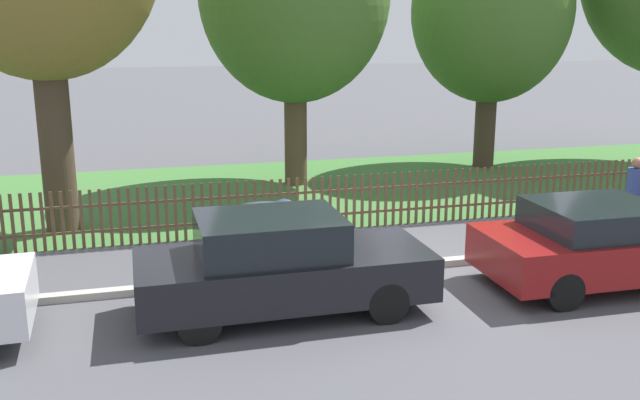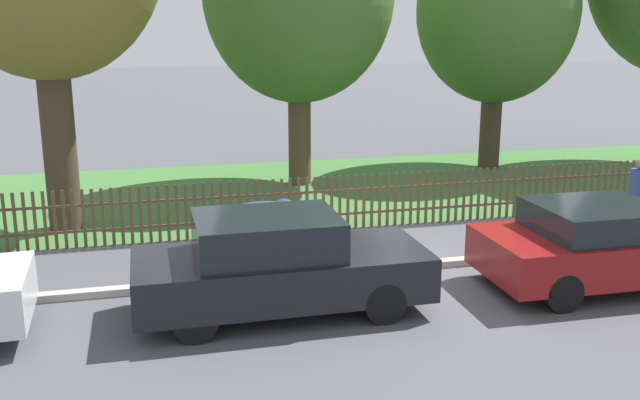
{
  "view_description": "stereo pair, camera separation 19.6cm",
  "coord_description": "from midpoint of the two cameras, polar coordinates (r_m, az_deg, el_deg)",
  "views": [
    {
      "loc": [
        -4.24,
        -10.67,
        4.1
      ],
      "look_at": [
        -1.12,
        0.96,
        1.1
      ],
      "focal_mm": 40.0,
      "sensor_mm": 36.0,
      "label": 1
    },
    {
      "loc": [
        -4.05,
        -10.72,
        4.1
      ],
      "look_at": [
        -1.12,
        0.96,
        1.1
      ],
      "focal_mm": 40.0,
      "sensor_mm": 36.0,
      "label": 2
    }
  ],
  "objects": [
    {
      "name": "covered_motorcycle",
      "position": [
        12.12,
        -4.97,
        -2.26
      ],
      "size": [
        2.01,
        0.9,
        1.18
      ],
      "rotation": [
        0.0,
        0.0,
        0.01
      ],
      "color": "black",
      "rests_on": "ground"
    },
    {
      "name": "ground_plane",
      "position": [
        12.18,
        5.83,
        -5.76
      ],
      "size": [
        120.0,
        120.0,
        0.0
      ],
      "primitive_type": "plane",
      "color": "#4C4C51"
    },
    {
      "name": "park_fence",
      "position": [
        14.51,
        2.04,
        -0.14
      ],
      "size": [
        34.13,
        0.05,
        1.12
      ],
      "color": "brown",
      "rests_on": "ground"
    },
    {
      "name": "tree_mid_park",
      "position": [
        21.06,
        13.29,
        14.5
      ],
      "size": [
        4.47,
        4.47,
        7.02
      ],
      "color": "#473828",
      "rests_on": "ground"
    },
    {
      "name": "pedestrian_near_fence",
      "position": [
        14.84,
        23.51,
        0.45
      ],
      "size": [
        0.45,
        0.45,
        1.63
      ],
      "rotation": [
        0.0,
        0.0,
        4.17
      ],
      "color": "#7F6B51",
      "rests_on": "ground"
    },
    {
      "name": "parked_car_navy_estate",
      "position": [
        12.22,
        21.21,
        -3.21
      ],
      "size": [
        3.97,
        1.92,
        1.34
      ],
      "rotation": [
        0.0,
        0.0,
        -0.01
      ],
      "color": "maroon",
      "rests_on": "ground"
    },
    {
      "name": "kerb_stone",
      "position": [
        12.25,
        5.67,
        -5.34
      ],
      "size": [
        34.13,
        0.2,
        0.12
      ],
      "primitive_type": "cube",
      "color": "#B2ADA3",
      "rests_on": "ground"
    },
    {
      "name": "parked_car_black_saloon",
      "position": [
        10.28,
        -3.71,
        -5.18
      ],
      "size": [
        4.22,
        1.71,
        1.46
      ],
      "rotation": [
        0.0,
        0.0,
        -0.0
      ],
      "color": "black",
      "rests_on": "ground"
    },
    {
      "name": "grass_strip",
      "position": [
        18.08,
        -1.38,
        0.9
      ],
      "size": [
        34.13,
        7.36,
        0.01
      ],
      "primitive_type": "cube",
      "color": "#3D7033",
      "rests_on": "ground"
    }
  ]
}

